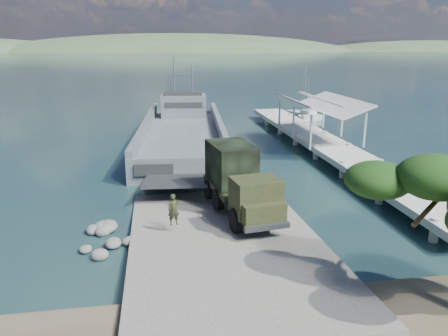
% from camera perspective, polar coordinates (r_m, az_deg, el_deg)
% --- Properties ---
extents(ground, '(1400.00, 1400.00, 0.00)m').
position_cam_1_polar(ground, '(24.46, -0.17, -9.44)').
color(ground, '#1A3A3F').
rests_on(ground, ground).
extents(boat_ramp, '(10.00, 18.00, 0.50)m').
position_cam_1_polar(boat_ramp, '(23.46, 0.22, -9.92)').
color(boat_ramp, '#66655D').
rests_on(boat_ramp, ground).
extents(shoreline_rocks, '(3.20, 5.60, 0.90)m').
position_cam_1_polar(shoreline_rocks, '(24.82, -14.85, -9.62)').
color(shoreline_rocks, '#605F5D').
rests_on(shoreline_rocks, ground).
extents(distant_headlands, '(1000.00, 240.00, 48.00)m').
position_cam_1_polar(distant_headlands, '(584.36, -4.08, 14.93)').
color(distant_headlands, '#3C5233').
rests_on(distant_headlands, ground).
extents(pier, '(6.40, 44.00, 6.10)m').
position_cam_1_polar(pier, '(44.69, 12.65, 4.11)').
color(pier, beige).
rests_on(pier, ground).
extents(landing_craft, '(10.56, 33.01, 9.66)m').
position_cam_1_polar(landing_craft, '(46.74, -5.35, 3.93)').
color(landing_craft, '#4F5A5D').
rests_on(landing_craft, ground).
extents(military_truck, '(3.74, 8.67, 3.89)m').
position_cam_1_polar(military_truck, '(26.70, 1.90, -1.60)').
color(military_truck, black).
rests_on(military_truck, boat_ramp).
extents(soldier, '(0.71, 0.54, 1.76)m').
position_cam_1_polar(soldier, '(24.19, -6.56, -6.27)').
color(soldier, '#1C2F1A').
rests_on(soldier, boat_ramp).
extents(sailboat_near, '(2.47, 5.47, 6.43)m').
position_cam_1_polar(sailboat_near, '(61.16, 10.72, 6.15)').
color(sailboat_near, silver).
rests_on(sailboat_near, ground).
extents(sailboat_far, '(3.88, 6.33, 7.44)m').
position_cam_1_polar(sailboat_far, '(65.12, 10.42, 6.80)').
color(sailboat_far, silver).
rests_on(sailboat_far, ground).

